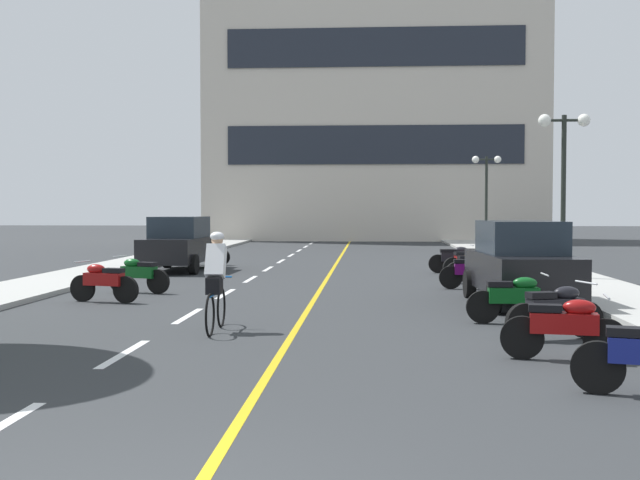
% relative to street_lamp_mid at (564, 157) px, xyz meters
% --- Properties ---
extents(ground_plane, '(140.00, 140.00, 0.00)m').
position_rel_street_lamp_mid_xyz_m(ground_plane, '(-7.03, 3.15, -3.57)').
color(ground_plane, '#2D3033').
extents(curb_left, '(2.40, 72.00, 0.12)m').
position_rel_street_lamp_mid_xyz_m(curb_left, '(-14.23, 6.15, -3.51)').
color(curb_left, '#A8A8A3').
rests_on(curb_left, ground).
extents(curb_right, '(2.40, 72.00, 0.12)m').
position_rel_street_lamp_mid_xyz_m(curb_right, '(0.17, 6.15, -3.51)').
color(curb_right, '#A8A8A3').
rests_on(curb_right, ground).
extents(lane_dash_1, '(0.14, 2.20, 0.01)m').
position_rel_street_lamp_mid_xyz_m(lane_dash_1, '(-9.03, -11.85, -3.56)').
color(lane_dash_1, silver).
rests_on(lane_dash_1, ground).
extents(lane_dash_2, '(0.14, 2.20, 0.01)m').
position_rel_street_lamp_mid_xyz_m(lane_dash_2, '(-9.03, -7.85, -3.56)').
color(lane_dash_2, silver).
rests_on(lane_dash_2, ground).
extents(lane_dash_3, '(0.14, 2.20, 0.01)m').
position_rel_street_lamp_mid_xyz_m(lane_dash_3, '(-9.03, -3.85, -3.56)').
color(lane_dash_3, silver).
rests_on(lane_dash_3, ground).
extents(lane_dash_4, '(0.14, 2.20, 0.01)m').
position_rel_street_lamp_mid_xyz_m(lane_dash_4, '(-9.03, 0.15, -3.56)').
color(lane_dash_4, silver).
rests_on(lane_dash_4, ground).
extents(lane_dash_5, '(0.14, 2.20, 0.01)m').
position_rel_street_lamp_mid_xyz_m(lane_dash_5, '(-9.03, 4.15, -3.56)').
color(lane_dash_5, silver).
rests_on(lane_dash_5, ground).
extents(lane_dash_6, '(0.14, 2.20, 0.01)m').
position_rel_street_lamp_mid_xyz_m(lane_dash_6, '(-9.03, 8.15, -3.56)').
color(lane_dash_6, silver).
rests_on(lane_dash_6, ground).
extents(lane_dash_7, '(0.14, 2.20, 0.01)m').
position_rel_street_lamp_mid_xyz_m(lane_dash_7, '(-9.03, 12.15, -3.56)').
color(lane_dash_7, silver).
rests_on(lane_dash_7, ground).
extents(lane_dash_8, '(0.14, 2.20, 0.01)m').
position_rel_street_lamp_mid_xyz_m(lane_dash_8, '(-9.03, 16.15, -3.56)').
color(lane_dash_8, silver).
rests_on(lane_dash_8, ground).
extents(lane_dash_9, '(0.14, 2.20, 0.01)m').
position_rel_street_lamp_mid_xyz_m(lane_dash_9, '(-9.03, 20.15, -3.56)').
color(lane_dash_9, silver).
rests_on(lane_dash_9, ground).
extents(lane_dash_10, '(0.14, 2.20, 0.01)m').
position_rel_street_lamp_mid_xyz_m(lane_dash_10, '(-9.03, 24.15, -3.56)').
color(lane_dash_10, silver).
rests_on(lane_dash_10, ground).
extents(lane_dash_11, '(0.14, 2.20, 0.01)m').
position_rel_street_lamp_mid_xyz_m(lane_dash_11, '(-9.03, 28.15, -3.56)').
color(lane_dash_11, silver).
rests_on(lane_dash_11, ground).
extents(centre_line_yellow, '(0.12, 66.00, 0.01)m').
position_rel_street_lamp_mid_xyz_m(centre_line_yellow, '(-6.78, 6.15, -3.56)').
color(centre_line_yellow, gold).
rests_on(centre_line_yellow, ground).
extents(office_building, '(22.19, 6.52, 20.37)m').
position_rel_street_lamp_mid_xyz_m(office_building, '(-5.24, 30.34, 6.61)').
color(office_building, beige).
rests_on(office_building, ground).
extents(street_lamp_mid, '(1.46, 0.36, 4.65)m').
position_rel_street_lamp_mid_xyz_m(street_lamp_mid, '(0.00, 0.00, 0.00)').
color(street_lamp_mid, black).
rests_on(street_lamp_mid, curb_right).
extents(street_lamp_far, '(1.46, 0.36, 4.61)m').
position_rel_street_lamp_mid_xyz_m(street_lamp_far, '(0.33, 17.26, -0.03)').
color(street_lamp_far, black).
rests_on(street_lamp_far, curb_right).
extents(parked_car_near, '(2.08, 4.28, 1.82)m').
position_rel_street_lamp_mid_xyz_m(parked_car_near, '(-2.26, -5.67, -2.65)').
color(parked_car_near, black).
rests_on(parked_car_near, ground).
extents(parked_car_mid, '(2.05, 4.26, 1.82)m').
position_rel_street_lamp_mid_xyz_m(parked_car_mid, '(-11.87, 3.11, -2.65)').
color(parked_car_mid, black).
rests_on(parked_car_mid, ground).
extents(motorcycle_1, '(1.69, 0.61, 0.92)m').
position_rel_street_lamp_mid_xyz_m(motorcycle_1, '(-2.84, -12.00, -3.10)').
color(motorcycle_1, black).
rests_on(motorcycle_1, ground).
extents(motorcycle_2, '(1.65, 0.76, 0.92)m').
position_rel_street_lamp_mid_xyz_m(motorcycle_2, '(-2.55, -10.24, -3.10)').
color(motorcycle_2, black).
rests_on(motorcycle_2, ground).
extents(motorcycle_3, '(1.70, 0.60, 0.92)m').
position_rel_street_lamp_mid_xyz_m(motorcycle_3, '(-2.89, -8.52, -3.10)').
color(motorcycle_3, black).
rests_on(motorcycle_3, ground).
extents(motorcycle_4, '(1.67, 0.68, 0.92)m').
position_rel_street_lamp_mid_xyz_m(motorcycle_4, '(-11.42, -5.79, -3.10)').
color(motorcycle_4, black).
rests_on(motorcycle_4, ground).
extents(motorcycle_5, '(1.65, 0.75, 0.92)m').
position_rel_street_lamp_mid_xyz_m(motorcycle_5, '(-11.21, -3.81, -3.10)').
color(motorcycle_5, black).
rests_on(motorcycle_5, ground).
extents(motorcycle_6, '(1.70, 0.60, 0.92)m').
position_rel_street_lamp_mid_xyz_m(motorcycle_6, '(-2.85, -2.34, -3.10)').
color(motorcycle_6, black).
rests_on(motorcycle_6, ground).
extents(motorcycle_7, '(1.67, 0.69, 0.92)m').
position_rel_street_lamp_mid_xyz_m(motorcycle_7, '(-2.57, -0.70, -3.10)').
color(motorcycle_7, black).
rests_on(motorcycle_7, ground).
extents(motorcycle_8, '(1.67, 0.70, 0.92)m').
position_rel_street_lamp_mid_xyz_m(motorcycle_8, '(-2.45, 1.35, -3.10)').
color(motorcycle_8, black).
rests_on(motorcycle_8, ground).
extents(motorcycle_9, '(1.70, 0.60, 0.92)m').
position_rel_street_lamp_mid_xyz_m(motorcycle_9, '(-2.74, 2.83, -3.10)').
color(motorcycle_9, black).
rests_on(motorcycle_9, ground).
extents(motorcycle_10, '(1.70, 0.60, 0.92)m').
position_rel_street_lamp_mid_xyz_m(motorcycle_10, '(-11.51, 5.86, -3.10)').
color(motorcycle_10, black).
rests_on(motorcycle_10, ground).
extents(cyclist_rider, '(0.42, 1.77, 1.71)m').
position_rel_street_lamp_mid_xyz_m(cyclist_rider, '(-8.12, -9.69, -2.68)').
color(cyclist_rider, black).
rests_on(cyclist_rider, ground).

